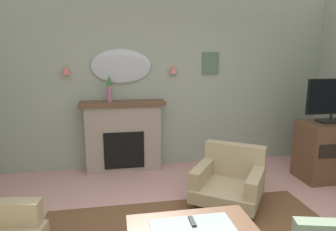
% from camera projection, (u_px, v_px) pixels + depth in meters
% --- Properties ---
extents(wall_back, '(6.94, 0.10, 2.85)m').
position_uv_depth(wall_back, '(159.00, 83.00, 5.05)').
color(wall_back, '#93A393').
rests_on(wall_back, ground).
extents(fireplace, '(1.36, 0.36, 1.16)m').
position_uv_depth(fireplace, '(124.00, 137.00, 4.90)').
color(fireplace, gray).
rests_on(fireplace, ground).
extents(mantel_vase_left, '(0.10, 0.10, 0.42)m').
position_uv_depth(mantel_vase_left, '(109.00, 88.00, 4.67)').
color(mantel_vase_left, '#9E6084').
rests_on(mantel_vase_left, fireplace).
extents(wall_mirror, '(0.96, 0.06, 0.56)m').
position_uv_depth(wall_mirror, '(121.00, 66.00, 4.81)').
color(wall_mirror, '#B2BCC6').
extents(wall_sconce_left, '(0.14, 0.14, 0.14)m').
position_uv_depth(wall_sconce_left, '(66.00, 70.00, 4.62)').
color(wall_sconce_left, '#D17066').
extents(wall_sconce_right, '(0.14, 0.14, 0.14)m').
position_uv_depth(wall_sconce_right, '(174.00, 69.00, 4.92)').
color(wall_sconce_right, '#D17066').
extents(framed_picture, '(0.28, 0.03, 0.36)m').
position_uv_depth(framed_picture, '(210.00, 63.00, 5.07)').
color(framed_picture, '#4C6B56').
extents(tv_remote, '(0.04, 0.16, 0.02)m').
position_uv_depth(tv_remote, '(192.00, 222.00, 2.62)').
color(tv_remote, black).
rests_on(tv_remote, coffee_table).
extents(armchair_by_coffee_table, '(1.13, 1.13, 0.71)m').
position_uv_depth(armchair_by_coffee_table, '(230.00, 179.00, 3.88)').
color(armchair_by_coffee_table, tan).
rests_on(armchair_by_coffee_table, ground).
extents(tv_cabinet, '(0.80, 0.57, 0.90)m').
position_uv_depth(tv_cabinet, '(326.00, 151.00, 4.57)').
color(tv_cabinet, brown).
rests_on(tv_cabinet, ground).
extents(tv_flatscreen, '(0.84, 0.24, 0.65)m').
position_uv_depth(tv_flatscreen, '(333.00, 99.00, 4.39)').
color(tv_flatscreen, black).
rests_on(tv_flatscreen, tv_cabinet).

